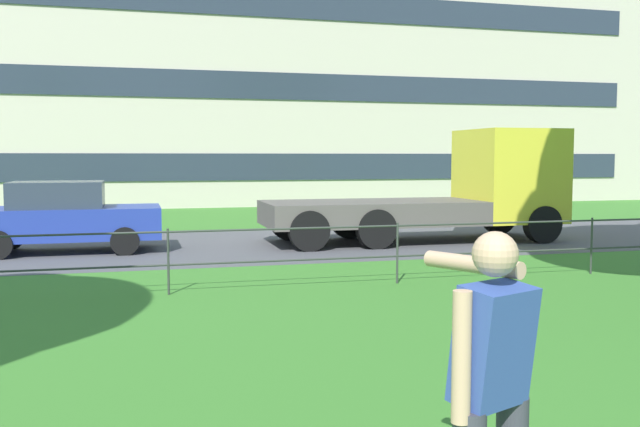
% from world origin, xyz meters
% --- Properties ---
extents(street_strip, '(80.00, 6.53, 0.01)m').
position_xyz_m(street_strip, '(0.00, 18.45, 0.00)').
color(street_strip, '#4C4C51').
rests_on(street_strip, ground).
extents(park_fence, '(29.39, 0.04, 1.00)m').
position_xyz_m(park_fence, '(0.00, 12.79, 0.67)').
color(park_fence, '#333833').
rests_on(park_fence, ground).
extents(person_thrower, '(0.48, 0.87, 1.72)m').
position_xyz_m(person_thrower, '(1.16, 5.13, 0.93)').
color(person_thrower, '#383842').
rests_on(person_thrower, ground).
extents(car_blue_left, '(4.00, 1.82, 1.54)m').
position_xyz_m(car_blue_left, '(-1.95, 18.16, 0.78)').
color(car_blue_left, '#233899').
rests_on(car_blue_left, ground).
extents(flatbed_truck_far_right, '(7.31, 2.46, 2.75)m').
position_xyz_m(flatbed_truck_far_right, '(7.23, 18.01, 1.22)').
color(flatbed_truck_far_right, yellow).
rests_on(flatbed_truck_far_right, ground).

